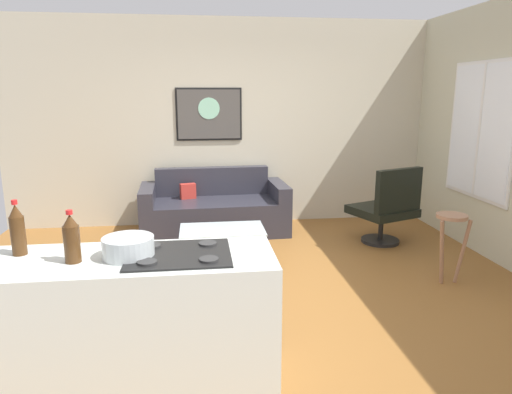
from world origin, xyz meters
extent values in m
cube|color=brown|center=(0.00, 0.00, -0.02)|extent=(6.40, 6.40, 0.04)
cube|color=beige|center=(0.00, 2.42, 1.40)|extent=(6.40, 0.05, 2.80)
cube|color=#2C2B35|center=(-0.40, 1.91, 0.22)|extent=(1.57, 0.93, 0.44)
cube|color=#2C2B35|center=(-0.42, 2.26, 0.63)|extent=(1.54, 0.23, 0.38)
cube|color=#2C2B35|center=(-1.26, 1.87, 0.32)|extent=(0.22, 0.87, 0.64)
cube|color=#2C2B35|center=(0.46, 1.95, 0.32)|extent=(0.22, 0.87, 0.64)
cube|color=#B43028|center=(-0.75, 2.05, 0.54)|extent=(0.22, 0.15, 0.20)
cube|color=silver|center=(-0.36, 0.79, 0.37)|extent=(0.91, 0.56, 0.02)
cylinder|color=#232326|center=(-0.77, 0.56, 0.18)|extent=(0.03, 0.03, 0.36)
cylinder|color=#232326|center=(0.05, 0.56, 0.18)|extent=(0.03, 0.03, 0.36)
cylinder|color=#232326|center=(-0.77, 1.03, 0.18)|extent=(0.03, 0.03, 0.36)
cylinder|color=#232326|center=(0.05, 1.03, 0.18)|extent=(0.03, 0.03, 0.36)
cylinder|color=black|center=(1.62, 1.24, 0.02)|extent=(0.46, 0.46, 0.04)
cylinder|color=black|center=(1.62, 1.24, 0.23)|extent=(0.06, 0.06, 0.37)
cube|color=black|center=(1.62, 1.24, 0.40)|extent=(0.85, 0.83, 0.10)
cube|color=black|center=(1.71, 1.01, 0.71)|extent=(0.65, 0.31, 0.51)
cylinder|color=#9E7052|center=(1.80, -0.01, 0.67)|extent=(0.29, 0.29, 0.03)
cylinder|color=#9E7052|center=(1.80, 0.12, 0.32)|extent=(0.04, 0.12, 0.65)
cylinder|color=#9E7052|center=(1.69, -0.07, 0.32)|extent=(0.12, 0.09, 0.65)
cylinder|color=#9E7052|center=(1.91, -0.07, 0.32)|extent=(0.12, 0.09, 0.65)
cube|color=silver|center=(-1.04, -1.40, 0.45)|extent=(1.75, 0.62, 0.89)
cube|color=black|center=(-0.73, -1.40, 0.90)|extent=(0.60, 0.49, 0.01)
cylinder|color=#2D2D2D|center=(-0.90, -1.54, 0.91)|extent=(0.11, 0.11, 0.01)
cylinder|color=#2D2D2D|center=(-0.56, -1.54, 0.91)|extent=(0.11, 0.11, 0.01)
cylinder|color=#2D2D2D|center=(-0.90, -1.26, 0.91)|extent=(0.11, 0.11, 0.01)
cylinder|color=#2D2D2D|center=(-0.56, -1.26, 0.91)|extent=(0.11, 0.11, 0.01)
cylinder|color=#492C14|center=(-1.66, -1.27, 1.01)|extent=(0.08, 0.08, 0.23)
cone|color=#492C14|center=(-1.66, -1.27, 1.16)|extent=(0.07, 0.07, 0.07)
cylinder|color=red|center=(-1.66, -1.27, 1.21)|extent=(0.03, 0.03, 0.03)
cylinder|color=#492C14|center=(-1.31, -1.44, 1.00)|extent=(0.09, 0.09, 0.21)
cone|color=#492C14|center=(-1.31, -1.44, 1.14)|extent=(0.08, 0.08, 0.07)
cylinder|color=red|center=(-1.31, -1.44, 1.18)|extent=(0.04, 0.04, 0.02)
cylinder|color=silver|center=(-1.02, -1.40, 0.90)|extent=(0.16, 0.16, 0.01)
cylinder|color=silver|center=(-1.02, -1.40, 0.95)|extent=(0.30, 0.30, 0.12)
cube|color=black|center=(-0.44, 2.39, 1.53)|extent=(0.89, 0.01, 0.71)
cube|color=#4F4B46|center=(-0.44, 2.38, 1.53)|extent=(0.84, 0.02, 0.66)
cylinder|color=#97D8B5|center=(-0.44, 2.37, 1.61)|extent=(0.29, 0.01, 0.29)
cube|color=silver|center=(2.59, 0.90, 1.40)|extent=(0.02, 1.22, 1.55)
cube|color=white|center=(2.58, 0.90, 1.40)|extent=(0.01, 1.14, 1.47)
cube|color=silver|center=(2.58, 0.90, 1.40)|extent=(0.01, 0.04, 1.47)
camera|label=1|loc=(-0.60, -4.00, 1.83)|focal=32.36mm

